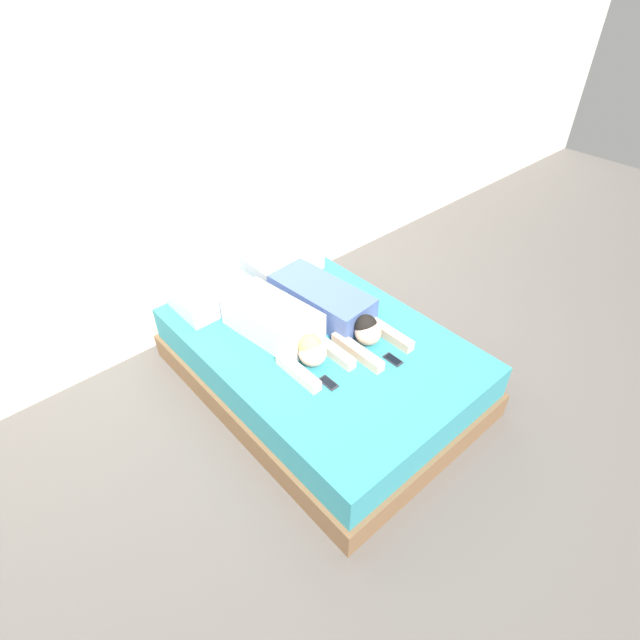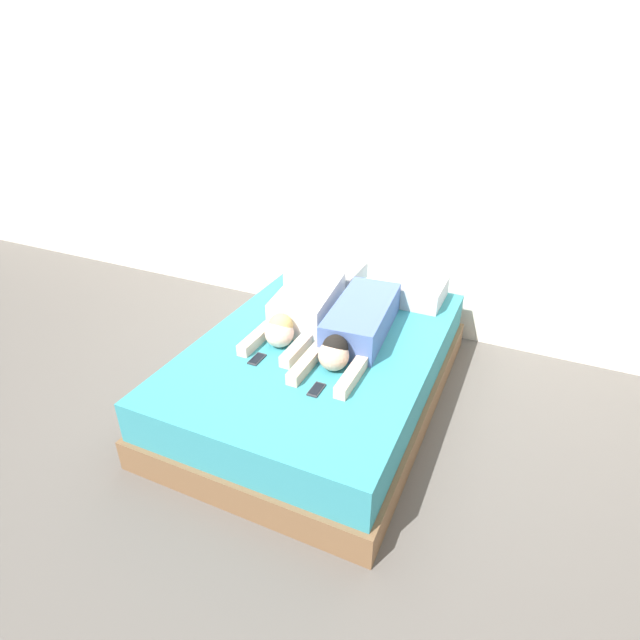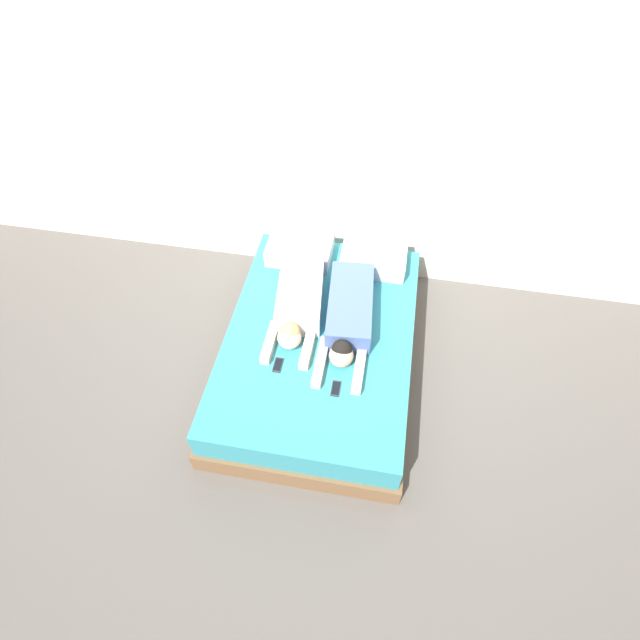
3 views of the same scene
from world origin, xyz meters
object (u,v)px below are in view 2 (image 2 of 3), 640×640
bed (320,370)px  pillow_head_right (406,289)px  person_left (303,308)px  person_right (357,325)px  cell_phone_left (257,359)px  cell_phone_right (316,390)px  pillow_head_left (326,274)px

bed → pillow_head_right: bearing=68.4°
pillow_head_right → person_left: 0.84m
bed → person_left: (-0.21, 0.17, 0.34)m
pillow_head_right → person_left: size_ratio=0.56×
bed → person_right: person_right is taller
cell_phone_left → cell_phone_right: same height
bed → person_left: person_left is taller
bed → cell_phone_right: bearing=-67.5°
pillow_head_left → cell_phone_left: size_ratio=4.32×
person_left → cell_phone_right: person_left is taller
bed → pillow_head_left: pillow_head_left is taller
bed → person_right: size_ratio=1.90×
cell_phone_right → person_left: bearing=121.7°
cell_phone_left → person_right: bearing=46.7°
bed → pillow_head_left: 0.93m
bed → person_right: 0.41m
pillow_head_left → cell_phone_left: 1.19m
person_left → cell_phone_left: person_left is taller
cell_phone_left → pillow_head_left: bearing=93.5°
pillow_head_left → pillow_head_right: 0.65m
pillow_head_left → pillow_head_right: bearing=0.0°
bed → pillow_head_right: size_ratio=3.87×
person_right → cell_phone_left: person_right is taller
person_right → cell_phone_left: bearing=-133.3°
person_right → pillow_head_left: bearing=127.0°
pillow_head_right → person_left: bearing=-129.3°
pillow_head_right → person_right: bearing=-99.9°
pillow_head_left → pillow_head_right: (0.65, 0.00, 0.00)m
pillow_head_left → person_left: person_left is taller
pillow_head_right → bed: bearing=-111.6°
cell_phone_left → cell_phone_right: (0.45, -0.13, 0.00)m
cell_phone_left → cell_phone_right: bearing=-15.4°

